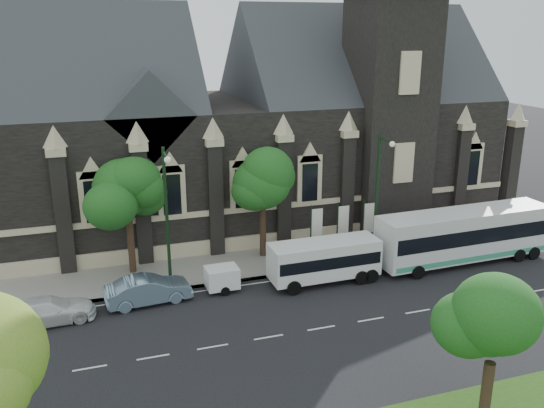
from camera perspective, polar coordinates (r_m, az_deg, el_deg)
name	(u,v)px	position (r m, az deg, el deg)	size (l,w,h in m)	color
ground	(269,337)	(30.61, -0.34, -13.24)	(160.00, 160.00, 0.00)	black
sidewalk	(225,267)	(38.74, -4.72, -6.31)	(80.00, 5.00, 0.15)	gray
museum	(257,123)	(46.40, -1.54, 8.14)	(40.00, 17.70, 29.90)	black
tree_park_east	(496,325)	(23.92, 21.55, -11.23)	(3.40, 3.40, 6.28)	black
tree_walk_right	(265,177)	(38.78, -0.74, 2.76)	(4.08, 4.08, 7.80)	black
tree_walk_left	(130,189)	(37.17, -14.10, 1.45)	(3.91, 3.91, 7.64)	black
street_lamp_near	(378,192)	(38.37, 10.64, 1.21)	(0.36, 1.88, 9.00)	black
street_lamp_mid	(167,213)	(34.07, -10.50, -0.85)	(0.36, 1.88, 9.00)	black
banner_flag_left	(315,227)	(39.27, 4.32, -2.34)	(0.90, 0.10, 4.00)	black
banner_flag_center	(341,224)	(40.05, 6.97, -2.03)	(0.90, 0.10, 4.00)	black
banner_flag_right	(367,221)	(40.91, 9.50, -1.73)	(0.90, 0.10, 4.00)	black
tour_coach	(464,235)	(41.03, 18.74, -2.94)	(12.73, 3.22, 3.69)	silver
shuttle_bus	(325,259)	(36.18, 5.31, -5.50)	(7.07, 2.55, 2.72)	silver
box_trailer	(222,278)	(35.28, -5.05, -7.37)	(2.87, 1.69, 1.53)	white
sedan	(148,290)	(34.47, -12.32, -8.43)	(1.74, 5.00, 1.65)	#7490A8
car_far_white	(48,310)	(33.94, -21.61, -9.91)	(2.05, 5.04, 1.46)	white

